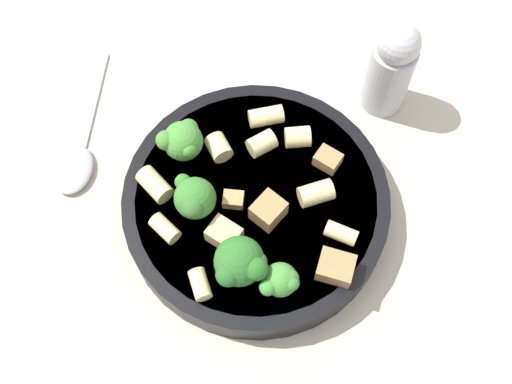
{
  "coord_description": "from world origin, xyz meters",
  "views": [
    {
      "loc": [
        -0.22,
        0.05,
        0.51
      ],
      "look_at": [
        0.0,
        0.0,
        0.04
      ],
      "focal_mm": 45.0,
      "sensor_mm": 36.0,
      "label": 1
    }
  ],
  "objects": [
    {
      "name": "spoon",
      "position": [
        0.1,
        0.14,
        0.0
      ],
      "size": [
        0.15,
        0.07,
        0.01
      ],
      "color": "#B2B2B7",
      "rests_on": "ground_plane"
    },
    {
      "name": "rigatoni_4",
      "position": [
        -0.05,
        -0.06,
        0.04
      ],
      "size": [
        0.03,
        0.03,
        0.01
      ],
      "primitive_type": "cylinder",
      "rotation": [
        1.57,
        0.0,
        2.49
      ],
      "color": "beige",
      "rests_on": "pasta_bowl"
    },
    {
      "name": "chicken_chunk_4",
      "position": [
        -0.03,
        0.03,
        0.04
      ],
      "size": [
        0.03,
        0.03,
        0.02
      ],
      "primitive_type": "cube",
      "rotation": [
        0.0,
        0.0,
        0.74
      ],
      "color": "tan",
      "rests_on": "pasta_bowl"
    },
    {
      "name": "pasta_bowl",
      "position": [
        0.0,
        0.0,
        0.02
      ],
      "size": [
        0.22,
        0.22,
        0.03
      ],
      "color": "black",
      "rests_on": "ground_plane"
    },
    {
      "name": "chicken_chunk_0",
      "position": [
        -0.08,
        -0.05,
        0.04
      ],
      "size": [
        0.03,
        0.04,
        0.02
      ],
      "primitive_type": "cube",
      "rotation": [
        0.0,
        0.0,
        1.04
      ],
      "color": "#A87A4C",
      "rests_on": "pasta_bowl"
    },
    {
      "name": "rigatoni_2",
      "position": [
        -0.01,
        0.08,
        0.04
      ],
      "size": [
        0.03,
        0.02,
        0.01
      ],
      "primitive_type": "cylinder",
      "rotation": [
        1.57,
        0.0,
        2.13
      ],
      "color": "beige",
      "rests_on": "pasta_bowl"
    },
    {
      "name": "chicken_chunk_1",
      "position": [
        0.0,
        0.02,
        0.04
      ],
      "size": [
        0.02,
        0.02,
        0.01
      ],
      "primitive_type": "cube",
      "rotation": [
        0.0,
        0.0,
        1.23
      ],
      "color": "tan",
      "rests_on": "pasta_bowl"
    },
    {
      "name": "broccoli_floret_2",
      "position": [
        0.0,
        0.05,
        0.06
      ],
      "size": [
        0.04,
        0.03,
        0.04
      ],
      "color": "#9EC175",
      "rests_on": "pasta_bowl"
    },
    {
      "name": "pepper_shaker",
      "position": [
        0.09,
        -0.14,
        0.05
      ],
      "size": [
        0.04,
        0.04,
        0.1
      ],
      "color": "#B2B2B7",
      "rests_on": "ground_plane"
    },
    {
      "name": "broccoli_floret_0",
      "position": [
        0.05,
        0.05,
        0.05
      ],
      "size": [
        0.03,
        0.04,
        0.04
      ],
      "color": "#93B766",
      "rests_on": "pasta_bowl"
    },
    {
      "name": "chicken_chunk_3",
      "position": [
        -0.02,
        -0.01,
        0.04
      ],
      "size": [
        0.03,
        0.03,
        0.02
      ],
      "primitive_type": "cube",
      "rotation": [
        0.0,
        0.0,
        2.2
      ],
      "color": "#A87A4C",
      "rests_on": "pasta_bowl"
    },
    {
      "name": "ground_plane",
      "position": [
        0.0,
        0.0,
        0.0
      ],
      "size": [
        2.0,
        2.0,
        0.0
      ],
      "primitive_type": "plane",
      "color": "#BCB29E"
    },
    {
      "name": "rigatoni_6",
      "position": [
        0.04,
        -0.02,
        0.04
      ],
      "size": [
        0.02,
        0.03,
        0.02
      ],
      "primitive_type": "cylinder",
      "rotation": [
        1.57,
        0.0,
        0.31
      ],
      "color": "beige",
      "rests_on": "pasta_bowl"
    },
    {
      "name": "broccoli_floret_3",
      "position": [
        -0.06,
        0.03,
        0.06
      ],
      "size": [
        0.04,
        0.04,
        0.04
      ],
      "color": "#93B766",
      "rests_on": "pasta_bowl"
    },
    {
      "name": "rigatoni_1",
      "position": [
        0.07,
        -0.03,
        0.04
      ],
      "size": [
        0.02,
        0.03,
        0.02
      ],
      "primitive_type": "cylinder",
      "rotation": [
        1.57,
        0.0,
        3.12
      ],
      "color": "beige",
      "rests_on": "pasta_bowl"
    },
    {
      "name": "chicken_chunk_2",
      "position": [
        0.02,
        -0.07,
        0.04
      ],
      "size": [
        0.03,
        0.03,
        0.01
      ],
      "primitive_type": "cube",
      "rotation": [
        0.0,
        0.0,
        0.74
      ],
      "color": "#A87A4C",
      "rests_on": "pasta_bowl"
    },
    {
      "name": "rigatoni_8",
      "position": [
        0.03,
        0.08,
        0.04
      ],
      "size": [
        0.03,
        0.03,
        0.02
      ],
      "primitive_type": "cylinder",
      "rotation": [
        1.57,
        0.0,
        2.07
      ],
      "color": "beige",
      "rests_on": "pasta_bowl"
    },
    {
      "name": "broccoli_floret_1",
      "position": [
        -0.08,
        0.0,
        0.05
      ],
      "size": [
        0.03,
        0.03,
        0.03
      ],
      "color": "#93B766",
      "rests_on": "pasta_bowl"
    },
    {
      "name": "rigatoni_5",
      "position": [
        -0.01,
        -0.05,
        0.04
      ],
      "size": [
        0.02,
        0.03,
        0.02
      ],
      "primitive_type": "cylinder",
      "rotation": [
        1.57,
        0.0,
        0.08
      ],
      "color": "beige",
      "rests_on": "pasta_bowl"
    },
    {
      "name": "rigatoni_0",
      "position": [
        -0.06,
        0.06,
        0.04
      ],
      "size": [
        0.02,
        0.02,
        0.01
      ],
      "primitive_type": "cylinder",
      "rotation": [
        1.57,
        0.0,
        1.65
      ],
      "color": "beige",
      "rests_on": "pasta_bowl"
    },
    {
      "name": "rigatoni_3",
      "position": [
        0.05,
        0.02,
        0.04
      ],
      "size": [
        0.02,
        0.02,
        0.02
      ],
      "primitive_type": "cylinder",
      "rotation": [
        1.57,
        0.0,
        1.81
      ],
      "color": "beige",
      "rests_on": "pasta_bowl"
    },
    {
      "name": "rigatoni_7",
      "position": [
        0.04,
        -0.05,
        0.04
      ],
      "size": [
        0.02,
        0.02,
        0.02
      ],
      "primitive_type": "cylinder",
      "rotation": [
        1.57,
        0.0,
        3.0
      ],
      "color": "beige",
      "rests_on": "pasta_bowl"
    }
  ]
}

